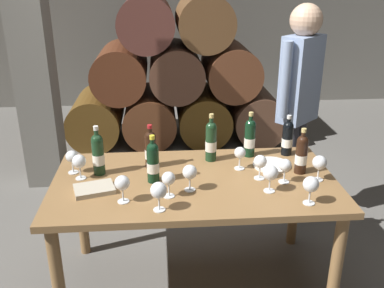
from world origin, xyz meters
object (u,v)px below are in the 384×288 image
(wine_bottle_4, at_px, (287,138))
(wine_glass_2, at_px, (311,185))
(wine_bottle_5, at_px, (153,162))
(wine_glass_10, at_px, (260,162))
(wine_glass_6, at_px, (169,179))
(wine_glass_7, at_px, (79,162))
(wine_bottle_3, at_px, (250,137))
(wine_glass_0, at_px, (122,184))
(wine_bottle_2, at_px, (301,154))
(wine_bottle_1, at_px, (151,149))
(serving_plate, at_px, (271,165))
(wine_glass_5, at_px, (159,191))
(wine_glass_11, at_px, (240,154))
(wine_glass_1, at_px, (190,173))
(dining_table, at_px, (195,193))
(tasting_notebook, at_px, (94,189))
(sommelier_presenting, at_px, (299,97))
(wine_glass_4, at_px, (72,157))
(wine_glass_9, at_px, (285,166))
(wine_bottle_6, at_px, (98,154))
(wine_glass_8, at_px, (320,163))
(wine_glass_3, at_px, (270,173))
(wine_bottle_0, at_px, (211,141))

(wine_bottle_4, bearing_deg, wine_glass_2, -95.38)
(wine_bottle_5, relative_size, wine_glass_10, 1.92)
(wine_glass_6, distance_m, wine_glass_7, 0.59)
(wine_bottle_3, xyz_separation_m, wine_glass_0, (-0.80, -0.56, -0.02))
(wine_bottle_2, bearing_deg, wine_glass_2, -100.22)
(wine_bottle_1, relative_size, wine_bottle_2, 0.98)
(wine_glass_2, bearing_deg, serving_plate, 99.80)
(wine_glass_5, bearing_deg, wine_glass_7, 139.29)
(wine_bottle_4, xyz_separation_m, serving_plate, (-0.15, -0.18, -0.11))
(wine_bottle_5, relative_size, wine_glass_11, 1.99)
(wine_glass_0, xyz_separation_m, wine_glass_1, (0.37, 0.10, 0.00))
(dining_table, bearing_deg, tasting_notebook, -170.30)
(wine_bottle_2, xyz_separation_m, sommelier_presenting, (0.19, 0.70, 0.16))
(wine_bottle_4, xyz_separation_m, wine_glass_4, (-1.40, -0.18, -0.02))
(wine_bottle_1, bearing_deg, wine_glass_9, -19.41)
(wine_bottle_4, height_order, wine_bottle_6, wine_bottle_6)
(wine_glass_8, relative_size, wine_glass_11, 1.08)
(wine_bottle_5, bearing_deg, wine_bottle_6, 159.18)
(wine_glass_7, xyz_separation_m, tasting_notebook, (0.10, -0.17, -0.10))
(dining_table, xyz_separation_m, wine_bottle_1, (-0.26, 0.20, 0.21))
(wine_glass_3, bearing_deg, wine_bottle_2, 42.28)
(wine_glass_0, xyz_separation_m, serving_plate, (0.92, 0.39, -0.10))
(wine_bottle_0, distance_m, wine_glass_0, 0.74)
(wine_bottle_0, bearing_deg, wine_glass_3, -58.25)
(wine_bottle_4, bearing_deg, wine_glass_5, -142.45)
(wine_bottle_3, distance_m, wine_glass_0, 0.98)
(wine_glass_3, bearing_deg, wine_bottle_4, 64.52)
(wine_bottle_3, bearing_deg, tasting_notebook, -156.36)
(wine_glass_1, relative_size, wine_glass_6, 1.05)
(wine_bottle_6, distance_m, wine_glass_6, 0.53)
(wine_bottle_2, relative_size, wine_glass_9, 1.95)
(wine_bottle_5, bearing_deg, dining_table, -0.06)
(dining_table, height_order, wine_glass_7, wine_glass_7)
(wine_glass_7, relative_size, serving_plate, 0.65)
(wine_bottle_4, height_order, wine_glass_3, wine_bottle_4)
(wine_glass_3, height_order, wine_glass_11, wine_glass_3)
(wine_glass_11, xyz_separation_m, serving_plate, (0.21, 0.02, -0.10))
(wine_bottle_5, height_order, wine_glass_7, wine_bottle_5)
(wine_glass_6, bearing_deg, wine_bottle_0, 58.40)
(wine_bottle_2, height_order, wine_glass_7, wine_bottle_2)
(wine_bottle_4, bearing_deg, wine_glass_1, -146.35)
(wine_glass_6, height_order, wine_glass_8, wine_glass_8)
(dining_table, xyz_separation_m, wine_glass_7, (-0.68, 0.07, 0.20))
(dining_table, xyz_separation_m, wine_glass_6, (-0.16, -0.19, 0.20))
(wine_glass_3, xyz_separation_m, wine_glass_10, (-0.02, 0.16, -0.01))
(wine_bottle_5, relative_size, tasting_notebook, 1.33)
(wine_bottle_0, xyz_separation_m, wine_glass_1, (-0.17, -0.41, -0.03))
(wine_glass_0, relative_size, wine_glass_10, 1.03)
(wine_glass_0, distance_m, wine_glass_3, 0.82)
(wine_glass_10, bearing_deg, wine_glass_0, -164.74)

